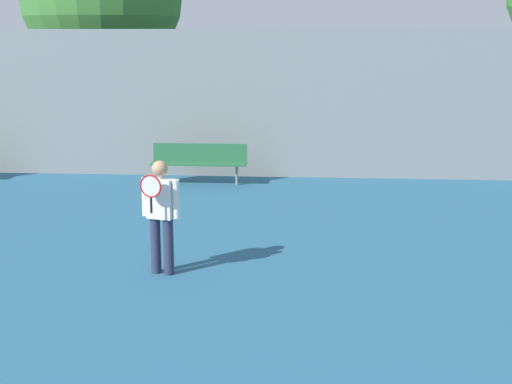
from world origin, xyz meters
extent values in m
cylinder|color=#282D47|center=(-2.50, 7.00, 0.40)|extent=(0.14, 0.14, 0.79)
cylinder|color=#282D47|center=(-2.31, 6.95, 0.40)|extent=(0.14, 0.14, 0.79)
cube|color=white|center=(-2.41, 6.97, 1.07)|extent=(0.40, 0.28, 0.55)
cylinder|color=white|center=(-2.63, 7.03, 1.08)|extent=(0.10, 0.10, 0.53)
cylinder|color=white|center=(-2.19, 6.92, 1.08)|extent=(0.10, 0.10, 0.53)
sphere|color=tan|center=(-2.41, 6.97, 1.48)|extent=(0.22, 0.22, 0.22)
cylinder|color=black|center=(-2.48, 6.70, 1.04)|extent=(0.03, 0.03, 0.22)
torus|color=red|center=(-2.48, 6.70, 1.30)|extent=(0.31, 0.10, 0.31)
cylinder|color=silver|center=(-2.48, 6.70, 1.30)|extent=(0.26, 0.07, 0.27)
cube|color=#28663D|center=(-2.83, 12.88, 0.46)|extent=(2.08, 0.40, 0.04)
cylinder|color=gray|center=(-3.66, 12.88, 0.22)|extent=(0.06, 0.06, 0.44)
cylinder|color=gray|center=(-2.00, 12.88, 0.22)|extent=(0.06, 0.06, 0.44)
cube|color=#28663D|center=(-2.83, 13.06, 0.68)|extent=(2.08, 0.04, 0.40)
cube|color=gray|center=(0.00, 13.89, 1.67)|extent=(35.70, 0.06, 3.35)
cylinder|color=brown|center=(-5.95, 16.71, 1.27)|extent=(0.45, 0.45, 2.53)
camera|label=1|loc=(-0.38, -2.30, 3.27)|focal=50.00mm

